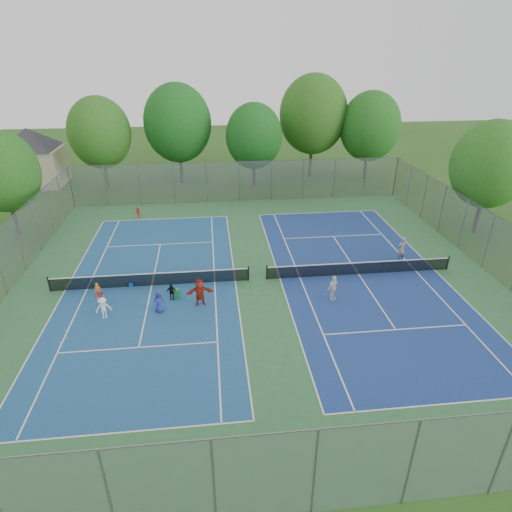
{
  "coord_description": "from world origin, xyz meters",
  "views": [
    {
      "loc": [
        -2.86,
        -24.8,
        14.34
      ],
      "look_at": [
        0.0,
        1.0,
        1.3
      ],
      "focal_mm": 30.0,
      "sensor_mm": 36.0,
      "label": 1
    }
  ],
  "objects_px": {
    "net_left": "(151,280)",
    "instructor": "(401,250)",
    "ball_hopper": "(177,294)",
    "ball_crate": "(131,284)",
    "net_right": "(359,268)"
  },
  "relations": [
    {
      "from": "ball_crate",
      "to": "net_right",
      "type": "bearing_deg",
      "value": -0.47
    },
    {
      "from": "net_left",
      "to": "instructor",
      "type": "xyz_separation_m",
      "value": [
        17.56,
        1.5,
        0.53
      ]
    },
    {
      "from": "net_left",
      "to": "instructor",
      "type": "relative_size",
      "value": 6.54
    },
    {
      "from": "net_left",
      "to": "net_right",
      "type": "relative_size",
      "value": 1.0
    },
    {
      "from": "ball_crate",
      "to": "ball_hopper",
      "type": "xyz_separation_m",
      "value": [
        3.07,
        -1.82,
        0.16
      ]
    },
    {
      "from": "net_left",
      "to": "ball_hopper",
      "type": "distance_m",
      "value": 2.45
    },
    {
      "from": "ball_crate",
      "to": "ball_hopper",
      "type": "relative_size",
      "value": 0.56
    },
    {
      "from": "net_left",
      "to": "ball_crate",
      "type": "relative_size",
      "value": 37.11
    },
    {
      "from": "ball_crate",
      "to": "instructor",
      "type": "distance_m",
      "value": 18.95
    },
    {
      "from": "ball_hopper",
      "to": "instructor",
      "type": "height_order",
      "value": "instructor"
    },
    {
      "from": "net_left",
      "to": "ball_hopper",
      "type": "bearing_deg",
      "value": -44.01
    },
    {
      "from": "ball_hopper",
      "to": "ball_crate",
      "type": "bearing_deg",
      "value": 149.34
    },
    {
      "from": "net_right",
      "to": "ball_crate",
      "type": "xyz_separation_m",
      "value": [
        -15.32,
        0.12,
        -0.31
      ]
    },
    {
      "from": "net_left",
      "to": "instructor",
      "type": "bearing_deg",
      "value": 4.88
    },
    {
      "from": "net_right",
      "to": "ball_crate",
      "type": "height_order",
      "value": "net_right"
    }
  ]
}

